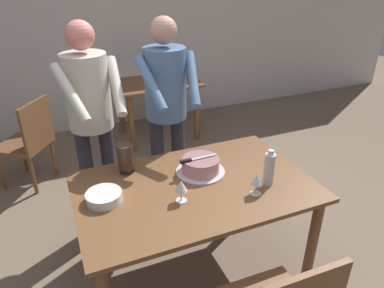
{
  "coord_description": "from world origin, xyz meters",
  "views": [
    {
      "loc": [
        -0.77,
        -1.77,
        2.04
      ],
      "look_at": [
        0.1,
        0.28,
        0.9
      ],
      "focal_mm": 32.99,
      "sensor_mm": 36.0,
      "label": 1
    }
  ],
  "objects_px": {
    "person_standing_beside": "(91,112)",
    "main_dining_table": "(195,198)",
    "water_bottle": "(269,169)",
    "person_cutting_cake": "(166,103)",
    "hurricane_lamp": "(126,158)",
    "cake_knife": "(191,160)",
    "background_table": "(158,94)",
    "wine_glass_far": "(181,187)",
    "cake_on_platter": "(200,166)",
    "plate_stack": "(104,197)",
    "background_chair_0": "(29,140)",
    "wine_glass_near": "(257,180)"
  },
  "relations": [
    {
      "from": "background_chair_0",
      "to": "person_standing_beside",
      "type": "bearing_deg",
      "value": -62.12
    },
    {
      "from": "cake_on_platter",
      "to": "background_chair_0",
      "type": "relative_size",
      "value": 0.38
    },
    {
      "from": "main_dining_table",
      "to": "background_table",
      "type": "bearing_deg",
      "value": 78.09
    },
    {
      "from": "water_bottle",
      "to": "person_standing_beside",
      "type": "xyz_separation_m",
      "value": [
        -0.97,
        0.9,
        0.21
      ]
    },
    {
      "from": "wine_glass_far",
      "to": "person_cutting_cake",
      "type": "height_order",
      "value": "person_cutting_cake"
    },
    {
      "from": "hurricane_lamp",
      "to": "person_cutting_cake",
      "type": "relative_size",
      "value": 0.12
    },
    {
      "from": "water_bottle",
      "to": "person_standing_beside",
      "type": "height_order",
      "value": "person_standing_beside"
    },
    {
      "from": "water_bottle",
      "to": "background_table",
      "type": "xyz_separation_m",
      "value": [
        0.04,
        2.47,
        -0.29
      ]
    },
    {
      "from": "background_table",
      "to": "main_dining_table",
      "type": "bearing_deg",
      "value": -101.91
    },
    {
      "from": "cake_on_platter",
      "to": "person_standing_beside",
      "type": "distance_m",
      "value": 0.9
    },
    {
      "from": "background_chair_0",
      "to": "wine_glass_near",
      "type": "bearing_deg",
      "value": -55.35
    },
    {
      "from": "background_table",
      "to": "person_cutting_cake",
      "type": "bearing_deg",
      "value": -104.91
    },
    {
      "from": "water_bottle",
      "to": "hurricane_lamp",
      "type": "xyz_separation_m",
      "value": [
        -0.82,
        0.51,
        -0.01
      ]
    },
    {
      "from": "wine_glass_near",
      "to": "hurricane_lamp",
      "type": "xyz_separation_m",
      "value": [
        -0.68,
        0.58,
        0.0
      ]
    },
    {
      "from": "wine_glass_far",
      "to": "hurricane_lamp",
      "type": "bearing_deg",
      "value": 115.92
    },
    {
      "from": "background_table",
      "to": "wine_glass_far",
      "type": "bearing_deg",
      "value": -104.53
    },
    {
      "from": "main_dining_table",
      "to": "person_cutting_cake",
      "type": "relative_size",
      "value": 0.89
    },
    {
      "from": "main_dining_table",
      "to": "person_cutting_cake",
      "type": "height_order",
      "value": "person_cutting_cake"
    },
    {
      "from": "person_cutting_cake",
      "to": "person_standing_beside",
      "type": "height_order",
      "value": "same"
    },
    {
      "from": "cake_knife",
      "to": "background_table",
      "type": "distance_m",
      "value": 2.24
    },
    {
      "from": "wine_glass_far",
      "to": "plate_stack",
      "type": "bearing_deg",
      "value": 157.43
    },
    {
      "from": "cake_on_platter",
      "to": "plate_stack",
      "type": "relative_size",
      "value": 1.55
    },
    {
      "from": "wine_glass_far",
      "to": "background_table",
      "type": "xyz_separation_m",
      "value": [
        0.63,
        2.42,
        -0.28
      ]
    },
    {
      "from": "person_standing_beside",
      "to": "main_dining_table",
      "type": "bearing_deg",
      "value": -54.72
    },
    {
      "from": "cake_on_platter",
      "to": "wine_glass_near",
      "type": "height_order",
      "value": "wine_glass_near"
    },
    {
      "from": "main_dining_table",
      "to": "plate_stack",
      "type": "bearing_deg",
      "value": 174.56
    },
    {
      "from": "cake_knife",
      "to": "person_standing_beside",
      "type": "height_order",
      "value": "person_standing_beside"
    },
    {
      "from": "cake_knife",
      "to": "wine_glass_near",
      "type": "xyz_separation_m",
      "value": [
        0.29,
        -0.37,
        -0.01
      ]
    },
    {
      "from": "main_dining_table",
      "to": "wine_glass_far",
      "type": "xyz_separation_m",
      "value": [
        -0.14,
        -0.13,
        0.21
      ]
    },
    {
      "from": "plate_stack",
      "to": "cake_knife",
      "type": "bearing_deg",
      "value": 6.88
    },
    {
      "from": "main_dining_table",
      "to": "wine_glass_far",
      "type": "distance_m",
      "value": 0.28
    },
    {
      "from": "water_bottle",
      "to": "wine_glass_near",
      "type": "bearing_deg",
      "value": -153.23
    },
    {
      "from": "hurricane_lamp",
      "to": "background_chair_0",
      "type": "height_order",
      "value": "hurricane_lamp"
    },
    {
      "from": "hurricane_lamp",
      "to": "person_cutting_cake",
      "type": "height_order",
      "value": "person_cutting_cake"
    },
    {
      "from": "plate_stack",
      "to": "person_standing_beside",
      "type": "xyz_separation_m",
      "value": [
        0.06,
        0.68,
        0.3
      ]
    },
    {
      "from": "water_bottle",
      "to": "person_cutting_cake",
      "type": "distance_m",
      "value": 0.98
    },
    {
      "from": "cake_on_platter",
      "to": "plate_stack",
      "type": "height_order",
      "value": "cake_on_platter"
    },
    {
      "from": "cake_knife",
      "to": "hurricane_lamp",
      "type": "distance_m",
      "value": 0.45
    },
    {
      "from": "person_cutting_cake",
      "to": "background_table",
      "type": "bearing_deg",
      "value": 75.09
    },
    {
      "from": "main_dining_table",
      "to": "cake_knife",
      "type": "distance_m",
      "value": 0.26
    },
    {
      "from": "plate_stack",
      "to": "water_bottle",
      "type": "bearing_deg",
      "value": -12.51
    },
    {
      "from": "cake_on_platter",
      "to": "cake_knife",
      "type": "relative_size",
      "value": 1.26
    },
    {
      "from": "hurricane_lamp",
      "to": "wine_glass_far",
      "type": "bearing_deg",
      "value": -64.08
    },
    {
      "from": "cake_on_platter",
      "to": "wine_glass_near",
      "type": "xyz_separation_m",
      "value": [
        0.22,
        -0.37,
        0.05
      ]
    },
    {
      "from": "cake_knife",
      "to": "plate_stack",
      "type": "bearing_deg",
      "value": -173.12
    },
    {
      "from": "wine_glass_far",
      "to": "hurricane_lamp",
      "type": "height_order",
      "value": "hurricane_lamp"
    },
    {
      "from": "cake_on_platter",
      "to": "background_table",
      "type": "bearing_deg",
      "value": 79.93
    },
    {
      "from": "wine_glass_near",
      "to": "wine_glass_far",
      "type": "bearing_deg",
      "value": 165.92
    },
    {
      "from": "main_dining_table",
      "to": "plate_stack",
      "type": "distance_m",
      "value": 0.6
    },
    {
      "from": "main_dining_table",
      "to": "water_bottle",
      "type": "relative_size",
      "value": 6.15
    }
  ]
}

